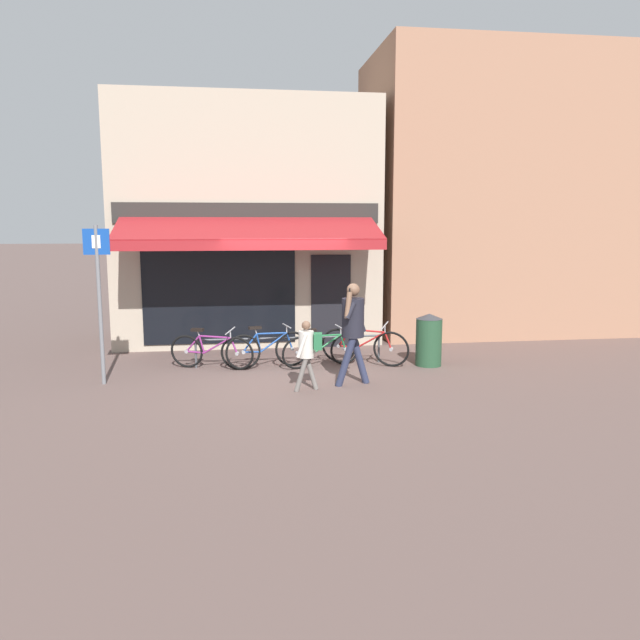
% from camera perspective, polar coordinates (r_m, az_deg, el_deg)
% --- Properties ---
extents(ground_plane, '(160.00, 160.00, 0.00)m').
position_cam_1_polar(ground_plane, '(11.75, -2.66, -4.94)').
color(ground_plane, brown).
extents(shop_front, '(6.06, 4.48, 5.62)m').
position_cam_1_polar(shop_front, '(15.34, -6.70, 8.79)').
color(shop_front, tan).
rests_on(shop_front, ground_plane).
extents(neighbour_building, '(7.06, 4.00, 7.00)m').
position_cam_1_polar(neighbour_building, '(17.42, 16.47, 10.79)').
color(neighbour_building, '#9E7056').
rests_on(neighbour_building, ground_plane).
extents(bike_rack_rail, '(3.75, 0.04, 0.57)m').
position_cam_1_polar(bike_rack_rail, '(12.39, -2.84, -1.97)').
color(bike_rack_rail, '#47494F').
rests_on(bike_rack_rail, ground_plane).
extents(bicycle_purple, '(1.63, 0.76, 0.82)m').
position_cam_1_polar(bicycle_purple, '(12.22, -9.91, -2.81)').
color(bicycle_purple, black).
rests_on(bicycle_purple, ground_plane).
extents(bicycle_blue, '(1.65, 0.53, 0.83)m').
position_cam_1_polar(bicycle_blue, '(12.18, -4.80, -2.67)').
color(bicycle_blue, black).
rests_on(bicycle_blue, ground_plane).
extents(bicycle_green, '(1.63, 0.60, 0.80)m').
position_cam_1_polar(bicycle_green, '(12.21, 0.14, -2.72)').
color(bicycle_green, black).
rests_on(bicycle_green, ground_plane).
extents(bicycle_red, '(1.66, 0.97, 0.88)m').
position_cam_1_polar(bicycle_red, '(12.41, 4.07, -2.39)').
color(bicycle_red, black).
rests_on(bicycle_red, ground_plane).
extents(pedestrian_adult, '(0.66, 0.59, 1.80)m').
position_cam_1_polar(pedestrian_adult, '(10.78, 3.04, -0.27)').
color(pedestrian_adult, '#282D47').
rests_on(pedestrian_adult, ground_plane).
extents(pedestrian_child, '(0.50, 0.36, 1.20)m').
position_cam_1_polar(pedestrian_child, '(10.44, -1.10, -2.50)').
color(pedestrian_child, slate).
rests_on(pedestrian_child, ground_plane).
extents(litter_bin, '(0.52, 0.52, 1.04)m').
position_cam_1_polar(litter_bin, '(12.52, 9.92, -1.77)').
color(litter_bin, '#23472D').
rests_on(litter_bin, ground_plane).
extents(parking_sign, '(0.44, 0.07, 2.77)m').
position_cam_1_polar(parking_sign, '(11.38, -19.56, 2.67)').
color(parking_sign, slate).
rests_on(parking_sign, ground_plane).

